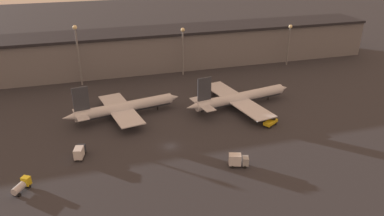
# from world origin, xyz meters

# --- Properties ---
(ground) EXTENTS (600.00, 600.00, 0.00)m
(ground) POSITION_xyz_m (0.00, 0.00, 0.00)
(ground) COLOR #2D2D33
(terminal_building) EXTENTS (242.50, 21.93, 18.62)m
(terminal_building) POSITION_xyz_m (0.00, 76.26, 9.36)
(terminal_building) COLOR slate
(terminal_building) RESTS_ON ground
(airplane_0) EXTENTS (42.84, 30.30, 13.84)m
(airplane_0) POSITION_xyz_m (-10.96, 25.19, 3.41)
(airplane_0) COLOR silver
(airplane_0) RESTS_ON ground
(airplane_1) EXTENTS (45.11, 38.68, 14.12)m
(airplane_1) POSITION_xyz_m (32.05, 21.69, 3.43)
(airplane_1) COLOR silver
(airplane_1) RESTS_ON ground
(service_vehicle_0) EXTENTS (3.70, 6.17, 3.68)m
(service_vehicle_0) POSITION_xyz_m (-26.77, 1.17, 2.01)
(service_vehicle_0) COLOR #282D38
(service_vehicle_0) RESTS_ON ground
(service_vehicle_1) EXTENTS (4.62, 5.75, 3.02)m
(service_vehicle_1) POSITION_xyz_m (-41.26, -11.02, 1.63)
(service_vehicle_1) COLOR gold
(service_vehicle_1) RESTS_ON ground
(service_vehicle_2) EXTENTS (5.94, 3.97, 3.83)m
(service_vehicle_2) POSITION_xyz_m (15.58, -16.09, 2.08)
(service_vehicle_2) COLOR #9EA3A8
(service_vehicle_2) RESTS_ON ground
(service_vehicle_3) EXTENTS (6.18, 5.08, 2.59)m
(service_vehicle_3) POSITION_xyz_m (36.19, 4.01, 1.22)
(service_vehicle_3) COLOR gold
(service_vehicle_3) RESTS_ON ground
(lamp_post_1) EXTENTS (1.80, 1.80, 26.04)m
(lamp_post_1) POSITION_xyz_m (-24.64, 61.93, 16.47)
(lamp_post_1) COLOR slate
(lamp_post_1) RESTS_ON ground
(lamp_post_2) EXTENTS (1.80, 1.80, 22.05)m
(lamp_post_2) POSITION_xyz_m (20.93, 61.93, 14.26)
(lamp_post_2) COLOR slate
(lamp_post_2) RESTS_ON ground
(lamp_post_3) EXTENTS (1.80, 1.80, 20.14)m
(lamp_post_3) POSITION_xyz_m (74.88, 61.93, 13.19)
(lamp_post_3) COLOR slate
(lamp_post_3) RESTS_ON ground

